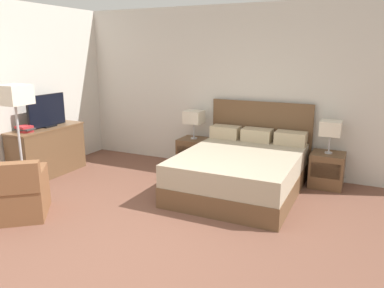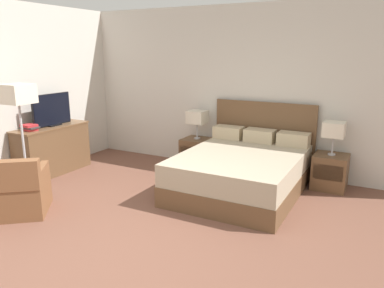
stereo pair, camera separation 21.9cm
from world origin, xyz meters
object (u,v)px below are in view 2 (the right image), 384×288
book_blue_cover (30,128)px  floor_lamp (19,101)px  book_small_top (29,126)px  table_lamp_right (334,130)px  bed (242,170)px  nightstand_left (197,153)px  tv (52,110)px  nightstand_right (330,172)px  table_lamp_left (197,117)px  armchair_by_window (17,192)px  book_red_cover (31,130)px  dresser (53,149)px

book_blue_cover → floor_lamp: (0.41, -0.46, 0.49)m
book_small_top → table_lamp_right: bearing=22.8°
bed → nightstand_left: size_ratio=3.99×
tv → floor_lamp: 1.04m
nightstand_right → book_blue_cover: 4.60m
table_lamp_left → book_small_top: bearing=-138.5°
table_lamp_right → book_blue_cover: bearing=-157.1°
armchair_by_window → book_small_top: bearing=132.6°
tv → book_red_cover: (0.01, -0.45, -0.24)m
nightstand_left → book_blue_cover: bearing=-138.3°
nightstand_left → armchair_by_window: (-1.10, -2.77, 0.03)m
book_blue_cover → book_small_top: bearing=180.0°
nightstand_right → dresser: dresser is taller
nightstand_left → book_red_cover: bearing=-138.2°
table_lamp_right → tv: 4.42m
bed → tv: tv is taller
book_blue_cover → armchair_by_window: 1.45m
nightstand_left → nightstand_right: bearing=0.0°
nightstand_right → tv: (-4.21, -1.32, 0.79)m
table_lamp_left → dresser: table_lamp_left is taller
dresser → tv: tv is taller
bed → tv: (-3.10, -0.61, 0.73)m
tv → nightstand_right: bearing=17.5°
table_lamp_right → nightstand_right: bearing=-90.0°
nightstand_left → nightstand_right: size_ratio=1.00×
bed → book_small_top: 3.34m
dresser → floor_lamp: bearing=-64.3°
bed → floor_lamp: size_ratio=1.32×
dresser → tv: 0.64m
tv → book_blue_cover: 0.50m
nightstand_left → table_lamp_left: table_lamp_left is taller
bed → book_red_cover: bed is taller
nightstand_left → nightstand_right: (2.21, 0.00, 0.00)m
table_lamp_left → book_blue_cover: table_lamp_left is taller
nightstand_right → armchair_by_window: bearing=-140.1°
dresser → floor_lamp: size_ratio=0.83×
bed → dresser: size_ratio=1.60×
table_lamp_right → book_small_top: size_ratio=2.37×
dresser → book_blue_cover: size_ratio=5.20×
tv → armchair_by_window: size_ratio=0.78×
nightstand_left → floor_lamp: bearing=-125.4°
dresser → book_blue_cover: book_blue_cover is taller
book_blue_cover → book_small_top: 0.03m
tv → book_small_top: size_ratio=3.64×
tv → book_blue_cover: tv is taller
tv → floor_lamp: size_ratio=0.48×
nightstand_right → floor_lamp: (-3.80, -2.23, 1.07)m
tv → armchair_by_window: 1.86m
book_blue_cover → floor_lamp: floor_lamp is taller
dresser → armchair_by_window: (0.90, -1.39, -0.13)m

